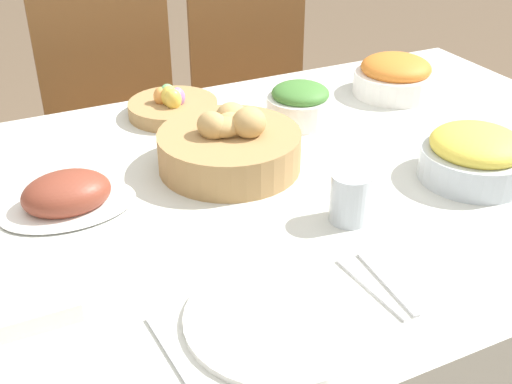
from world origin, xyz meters
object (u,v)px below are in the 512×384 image
at_px(pineapple_bowl, 475,155).
at_px(green_salad_bowl, 300,103).
at_px(knife, 370,288).
at_px(chair_far_center, 123,140).
at_px(ham_platter, 67,196).
at_px(drinking_cup, 350,198).
at_px(chair_far_right, 261,113).
at_px(dinner_plate, 277,318).
at_px(fork, 171,354).
at_px(butter_dish, 35,309).
at_px(spoon, 386,283).
at_px(bread_basket, 230,146).
at_px(egg_basket, 173,106).
at_px(carrot_bowl, 395,76).

xyz_separation_m(pineapple_bowl, green_salad_bowl, (-0.18, 0.39, -0.00)).
bearing_deg(knife, chair_far_center, 89.83).
height_order(ham_platter, drinking_cup, drinking_cup).
bearing_deg(knife, chair_far_right, 67.45).
bearing_deg(dinner_plate, fork, 180.00).
bearing_deg(butter_dish, fork, -46.17).
bearing_deg(ham_platter, chair_far_right, 44.85).
xyz_separation_m(knife, spoon, (0.03, 0.00, 0.00)).
xyz_separation_m(chair_far_right, green_salad_bowl, (-0.21, -0.62, 0.31)).
distance_m(green_salad_bowl, dinner_plate, 0.70).
xyz_separation_m(ham_platter, fork, (0.05, -0.44, -0.02)).
distance_m(bread_basket, ham_platter, 0.34).
bearing_deg(ham_platter, green_salad_bowl, 15.14).
height_order(egg_basket, green_salad_bowl, green_salad_bowl).
height_order(bread_basket, ham_platter, bread_basket).
xyz_separation_m(chair_far_center, dinner_plate, (-0.08, -1.22, 0.27)).
xyz_separation_m(egg_basket, dinner_plate, (-0.11, -0.76, -0.02)).
distance_m(chair_far_right, dinner_plate, 1.38).
height_order(egg_basket, knife, egg_basket).
xyz_separation_m(dinner_plate, fork, (-0.16, 0.00, -0.00)).
xyz_separation_m(egg_basket, fork, (-0.27, -0.76, -0.02)).
height_order(bread_basket, butter_dish, bread_basket).
height_order(chair_far_right, carrot_bowl, chair_far_right).
distance_m(knife, drinking_cup, 0.20).
relative_size(pineapple_bowl, green_salad_bowl, 1.36).
bearing_deg(knife, ham_platter, 125.99).
distance_m(pineapple_bowl, green_salad_bowl, 0.43).
bearing_deg(chair_far_right, butter_dish, -127.13).
bearing_deg(spoon, dinner_plate, -176.19).
xyz_separation_m(egg_basket, knife, (0.05, -0.76, -0.02)).
bearing_deg(butter_dish, knife, -18.33).
bearing_deg(spoon, fork, -176.19).
bearing_deg(bread_basket, spoon, -82.13).
relative_size(spoon, drinking_cup, 1.82).
xyz_separation_m(ham_platter, drinking_cup, (0.45, -0.26, 0.02)).
bearing_deg(drinking_cup, green_salad_bowl, 72.53).
relative_size(dinner_plate, knife, 1.63).
xyz_separation_m(fork, knife, (0.32, 0.00, 0.00)).
xyz_separation_m(carrot_bowl, dinner_plate, (-0.68, -0.64, -0.04)).
relative_size(chair_far_center, bread_basket, 3.30).
distance_m(carrot_bowl, knife, 0.83).
distance_m(bread_basket, butter_dish, 0.53).
bearing_deg(green_salad_bowl, pineapple_bowl, -65.79).
relative_size(drinking_cup, butter_dish, 0.76).
bearing_deg(spoon, green_salad_bowl, 77.21).
distance_m(egg_basket, dinner_plate, 0.77).
relative_size(knife, butter_dish, 1.37).
relative_size(chair_far_right, carrot_bowl, 4.55).
bearing_deg(ham_platter, dinner_plate, -64.90).
relative_size(ham_platter, drinking_cup, 2.73).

